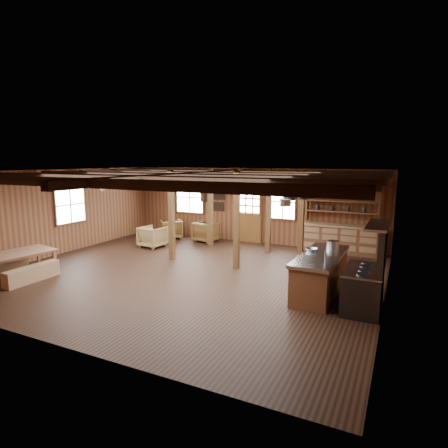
# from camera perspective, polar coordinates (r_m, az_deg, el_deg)

# --- Properties ---
(room) EXTENTS (10.04, 9.04, 2.84)m
(room) POSITION_cam_1_polar(r_m,az_deg,el_deg) (10.19, -5.51, 0.10)
(room) COLOR black
(room) RESTS_ON ground
(ceiling_joists) EXTENTS (9.80, 8.82, 0.18)m
(ceiling_joists) POSITION_cam_1_polar(r_m,az_deg,el_deg) (10.21, -5.11, 7.35)
(ceiling_joists) COLOR black
(ceiling_joists) RESTS_ON ceiling
(timber_posts) EXTENTS (3.95, 2.35, 2.80)m
(timber_posts) POSITION_cam_1_polar(r_m,az_deg,el_deg) (11.77, 1.92, 1.43)
(timber_posts) COLOR #4B3015
(timber_posts) RESTS_ON floor
(back_door) EXTENTS (1.02, 0.08, 2.15)m
(back_door) POSITION_cam_1_polar(r_m,az_deg,el_deg) (14.21, 3.86, 0.73)
(back_door) COLOR brown
(back_door) RESTS_ON floor
(window_back_left) EXTENTS (1.32, 0.06, 1.32)m
(window_back_left) POSITION_cam_1_polar(r_m,az_deg,el_deg) (15.28, -5.20, 4.06)
(window_back_left) COLOR white
(window_back_left) RESTS_ON wall_back
(window_back_right) EXTENTS (1.02, 0.06, 1.32)m
(window_back_right) POSITION_cam_1_polar(r_m,az_deg,el_deg) (13.70, 8.96, 3.33)
(window_back_right) COLOR white
(window_back_right) RESTS_ON wall_back
(window_left) EXTENTS (0.14, 1.24, 1.32)m
(window_left) POSITION_cam_1_polar(r_m,az_deg,el_deg) (13.73, -22.41, 2.73)
(window_left) COLOR white
(window_left) RESTS_ON wall_back
(notice_boards) EXTENTS (1.08, 0.03, 0.90)m
(notice_boards) POSITION_cam_1_polar(r_m,az_deg,el_deg) (14.74, -1.52, 4.04)
(notice_boards) COLOR silver
(notice_boards) RESTS_ON wall_back
(back_counter) EXTENTS (2.55, 0.60, 2.45)m
(back_counter) POSITION_cam_1_polar(r_m,az_deg,el_deg) (13.15, 17.31, -1.66)
(back_counter) COLOR #5C301B
(back_counter) RESTS_ON floor
(pendant_lamps) EXTENTS (1.86, 2.36, 0.66)m
(pendant_lamps) POSITION_cam_1_polar(r_m,az_deg,el_deg) (12.18, -12.24, 5.53)
(pendant_lamps) COLOR #2C2C2E
(pendant_lamps) RESTS_ON ceiling
(pot_rack) EXTENTS (0.36, 3.00, 0.43)m
(pot_rack) POSITION_cam_1_polar(r_m,az_deg,el_deg) (9.17, 11.92, 4.43)
(pot_rack) COLOR #2C2C2E
(pot_rack) RESTS_ON ceiling
(kitchen_island) EXTENTS (0.94, 2.52, 1.20)m
(kitchen_island) POSITION_cam_1_polar(r_m,az_deg,el_deg) (9.08, 14.46, -7.34)
(kitchen_island) COLOR #5C301B
(kitchen_island) RESTS_ON floor
(step_stool) EXTENTS (0.44, 0.33, 0.37)m
(step_stool) POSITION_cam_1_polar(r_m,az_deg,el_deg) (10.53, 11.94, -6.55)
(step_stool) COLOR olive
(step_stool) RESTS_ON floor
(commercial_range) EXTENTS (0.78, 1.48, 1.83)m
(commercial_range) POSITION_cam_1_polar(r_m,az_deg,el_deg) (8.39, 20.85, -8.21)
(commercial_range) COLOR #2C2C2E
(commercial_range) RESTS_ON floor
(dining_table) EXTENTS (1.41, 2.09, 0.68)m
(dining_table) POSITION_cam_1_polar(r_m,az_deg,el_deg) (11.38, -29.19, -5.57)
(dining_table) COLOR #956343
(dining_table) RESTS_ON floor
(bench_aisle) EXTENTS (0.28, 1.49, 0.41)m
(bench_aisle) POSITION_cam_1_polar(r_m,az_deg,el_deg) (10.91, -27.20, -6.75)
(bench_aisle) COLOR olive
(bench_aisle) RESTS_ON floor
(armchair_a) EXTENTS (1.14, 1.15, 0.75)m
(armchair_a) POSITION_cam_1_polar(r_m,az_deg,el_deg) (15.07, -8.08, -0.78)
(armchair_a) COLOR brown
(armchair_a) RESTS_ON floor
(armchair_b) EXTENTS (0.96, 0.98, 0.77)m
(armchair_b) POSITION_cam_1_polar(r_m,az_deg,el_deg) (14.35, -2.71, -1.19)
(armchair_b) COLOR brown
(armchair_b) RESTS_ON floor
(armchair_c) EXTENTS (0.90, 0.92, 0.75)m
(armchair_c) POSITION_cam_1_polar(r_m,az_deg,el_deg) (13.69, -10.80, -1.91)
(armchair_c) COLOR olive
(armchair_c) RESTS_ON floor
(counter_pot) EXTENTS (0.30, 0.30, 0.18)m
(counter_pot) POSITION_cam_1_polar(r_m,az_deg,el_deg) (9.68, 16.24, -2.99)
(counter_pot) COLOR #B8BBC0
(counter_pot) RESTS_ON kitchen_island
(bowl) EXTENTS (0.28, 0.28, 0.07)m
(bowl) POSITION_cam_1_polar(r_m,az_deg,el_deg) (9.24, 13.17, -3.81)
(bowl) COLOR silver
(bowl) RESTS_ON kitchen_island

